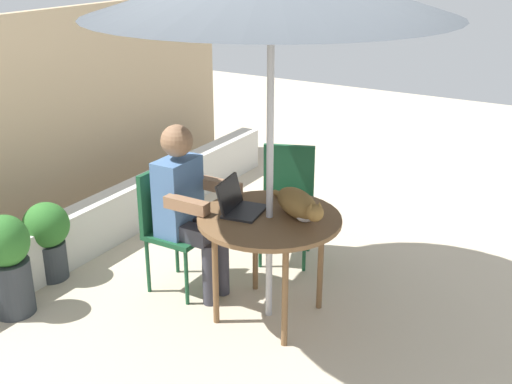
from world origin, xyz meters
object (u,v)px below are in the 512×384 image
cat (299,205)px  potted_plant_by_chair (47,236)px  patio_table (269,226)px  chair_occupied (170,219)px  person_seated (187,202)px  chair_empty (287,194)px  potted_plant_near_fence (8,262)px  laptop (237,203)px

cat → potted_plant_by_chair: (-0.47, 1.82, -0.47)m
cat → patio_table: bearing=120.8°
chair_occupied → person_seated: bearing=-90.0°
chair_empty → person_seated: (-0.86, 0.33, 0.17)m
chair_occupied → potted_plant_near_fence: chair_occupied is taller
chair_occupied → chair_empty: 0.99m
cat → potted_plant_by_chair: 1.94m
patio_table → potted_plant_by_chair: bearing=102.9°
laptop → potted_plant_by_chair: bearing=103.6°
laptop → potted_plant_near_fence: bearing=122.5°
chair_occupied → cat: 1.02m
chair_occupied → potted_plant_by_chair: bearing=114.1°
cat → potted_plant_by_chair: bearing=104.6°
potted_plant_by_chair → laptop: bearing=-76.4°
potted_plant_near_fence → chair_empty: bearing=-34.8°
patio_table → chair_empty: size_ratio=1.04×
chair_occupied → cat: (0.10, -0.97, 0.28)m
chair_occupied → person_seated: (0.00, -0.16, 0.17)m
cat → potted_plant_near_fence: (-0.95, 1.67, -0.43)m
potted_plant_near_fence → cat: bearing=-60.5°
patio_table → person_seated: person_seated is taller
laptop → potted_plant_near_fence: laptop is taller
potted_plant_near_fence → laptop: bearing=-57.5°
laptop → potted_plant_by_chair: laptop is taller
laptop → cat: 0.41m
chair_occupied → chair_empty: (0.86, -0.49, 0.00)m
patio_table → cat: size_ratio=1.71×
laptop → patio_table: bearing=-81.8°
chair_occupied → chair_empty: same height
potted_plant_by_chair → chair_empty: bearing=-47.2°
potted_plant_by_chair → chair_occupied: bearing=-65.9°
chair_empty → potted_plant_near_fence: 2.09m
laptop → potted_plant_by_chair: size_ratio=0.55×
patio_table → chair_empty: chair_empty is taller
chair_occupied → potted_plant_near_fence: size_ratio=1.25×
chair_empty → cat: (-0.76, -0.48, 0.28)m
chair_empty → laptop: laptop is taller
cat → laptop: bearing=108.4°
chair_empty → cat: cat is taller
chair_empty → laptop: 0.94m
patio_table → laptop: 0.26m
chair_empty → potted_plant_near_fence: (-1.71, 1.19, -0.14)m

